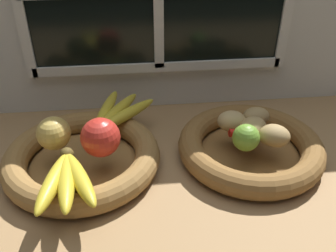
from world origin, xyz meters
The scene contains 14 objects.
ground_plane centered at (0.00, 0.00, -1.50)cm, with size 140.00×90.00×3.00cm, color #9E774C.
back_wall centered at (0.00, 29.77, 27.88)cm, with size 140.00×4.60×55.00cm.
fruit_bowl_left centered at (-18.75, 3.32, 2.49)cm, with size 33.37×33.37×5.33cm.
fruit_bowl_right centered at (18.17, 3.32, 2.49)cm, with size 32.22×32.22×5.33cm.
apple_red_right centered at (-14.12, 0.60, 9.33)cm, with size 8.00×8.00×8.00cm, color red.
apple_golden_left centered at (-23.81, 3.79, 8.83)cm, with size 7.01×7.01×7.01cm, color #DBB756.
banana_bunch_front centered at (-20.04, -8.50, 6.83)cm, with size 12.17×17.86×3.01cm.
banana_bunch_back centered at (-11.53, 14.44, 6.64)cm, with size 15.80×19.70×2.62cm.
potato_back centered at (20.36, 8.12, 7.41)cm, with size 6.24×4.89×4.16cm, color #A38451.
potato_oblong centered at (14.24, 6.37, 7.64)cm, with size 6.33×5.25×4.62cm, color tan.
potato_small centered at (21.67, -0.18, 7.62)cm, with size 6.69×5.45×4.58cm, color #A38451.
potato_large centered at (18.17, 3.32, 7.56)cm, with size 6.65×5.61×4.46cm, color tan.
lime_near centered at (15.35, -0.92, 8.16)cm, with size 5.67×5.67×5.67cm, color #6B9E33.
chili_pepper centered at (19.84, 4.00, 6.34)cm, with size 2.02×2.02×13.35cm, color red.
Camera 1 is at (-7.04, -60.40, 51.16)cm, focal length 39.21 mm.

